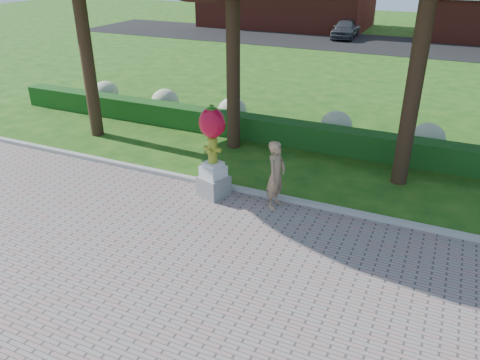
{
  "coord_description": "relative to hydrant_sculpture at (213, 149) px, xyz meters",
  "views": [
    {
      "loc": [
        4.36,
        -7.42,
        5.98
      ],
      "look_at": [
        0.52,
        1.0,
        1.45
      ],
      "focal_mm": 35.0,
      "sensor_mm": 36.0,
      "label": 1
    }
  ],
  "objects": [
    {
      "name": "hydrangea_row",
      "position": [
        1.52,
        5.5,
        -0.82
      ],
      "size": [
        20.1,
        1.1,
        0.99
      ],
      "color": "#9FAA82",
      "rests_on": "ground"
    },
    {
      "name": "parked_car",
      "position": [
        -2.74,
        27.06,
        -0.65
      ],
      "size": [
        1.76,
        4.17,
        1.41
      ],
      "primitive_type": "imported",
      "rotation": [
        0.0,
        0.0,
        0.02
      ],
      "color": "#44474C",
      "rests_on": "street"
    },
    {
      "name": "lawn_hedge",
      "position": [
        0.95,
        4.5,
        -0.97
      ],
      "size": [
        24.0,
        0.7,
        0.8
      ],
      "primitive_type": "cube",
      "color": "#124114",
      "rests_on": "ground"
    },
    {
      "name": "ground",
      "position": [
        0.95,
        -2.5,
        -1.37
      ],
      "size": [
        100.0,
        100.0,
        0.0
      ],
      "primitive_type": "plane",
      "color": "#1A4D13",
      "rests_on": "ground"
    },
    {
      "name": "street",
      "position": [
        0.95,
        25.5,
        -1.36
      ],
      "size": [
        50.0,
        8.0,
        0.02
      ],
      "primitive_type": "cube",
      "color": "black",
      "rests_on": "ground"
    },
    {
      "name": "woman",
      "position": [
        1.73,
        0.1,
        -0.43
      ],
      "size": [
        0.5,
        0.7,
        1.8
      ],
      "primitive_type": "imported",
      "rotation": [
        0.0,
        0.0,
        1.46
      ],
      "color": "tan",
      "rests_on": "walkway"
    },
    {
      "name": "curb",
      "position": [
        0.95,
        0.5,
        -1.3
      ],
      "size": [
        40.0,
        0.18,
        0.15
      ],
      "primitive_type": "cube",
      "color": "#ADADA5",
      "rests_on": "ground"
    },
    {
      "name": "hydrant_sculpture",
      "position": [
        0.0,
        0.0,
        0.0
      ],
      "size": [
        0.86,
        0.86,
        2.52
      ],
      "rotation": [
        0.0,
        0.0,
        -0.31
      ],
      "color": "gray",
      "rests_on": "walkway"
    }
  ]
}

